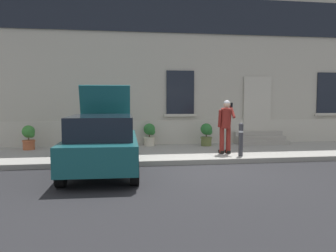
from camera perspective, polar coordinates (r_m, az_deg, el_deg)
ground_plane at (r=9.32m, az=6.38°, el=-7.44°), size 80.00×80.00×0.00m
sidewalk at (r=11.99m, az=2.89°, el=-4.42°), size 24.00×3.60×0.15m
curb_edge at (r=10.20m, az=5.00°, el=-5.98°), size 24.00×0.12×0.15m
building_facade at (r=14.41m, az=0.95°, el=11.61°), size 24.00×1.52×7.50m
entrance_stoop at (r=14.32m, az=14.97°, el=-2.08°), size 1.99×0.96×0.48m
hatchback_car_teal at (r=9.06m, az=-10.84°, el=-2.70°), size 1.90×4.12×2.34m
bollard_near_person at (r=10.92m, az=11.97°, el=-1.99°), size 0.15×0.15×1.04m
bollard_far_left at (r=10.22m, az=-9.42°, el=-2.37°), size 0.15×0.15×1.04m
person_on_phone at (r=11.29m, az=9.54°, el=0.46°), size 0.51×0.51×1.74m
planter_terracotta at (r=13.07m, az=-22.06°, el=-1.66°), size 0.44×0.44×0.86m
planter_charcoal at (r=12.72m, az=-12.60°, el=-1.61°), size 0.44×0.44×0.86m
planter_cream at (r=13.15m, az=-3.07°, el=-1.33°), size 0.44×0.44×0.86m
planter_olive at (r=13.23m, az=6.40°, el=-1.31°), size 0.44×0.44×0.86m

